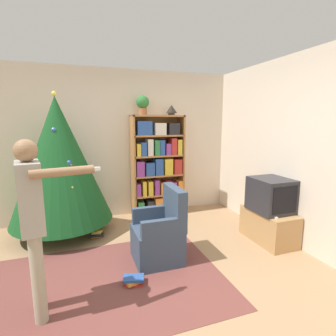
{
  "coord_description": "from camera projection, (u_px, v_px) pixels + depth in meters",
  "views": [
    {
      "loc": [
        -0.67,
        -2.52,
        1.71
      ],
      "look_at": [
        0.55,
        0.96,
        1.05
      ],
      "focal_mm": 28.0,
      "sensor_mm": 36.0,
      "label": 1
    }
  ],
  "objects": [
    {
      "name": "ground_plane",
      "position": [
        150.0,
        280.0,
        2.86
      ],
      "size": [
        14.0,
        14.0,
        0.0
      ],
      "primitive_type": "plane",
      "color": "#9E7A56"
    },
    {
      "name": "wall_back",
      "position": [
        116.0,
        145.0,
        4.67
      ],
      "size": [
        8.0,
        0.1,
        2.6
      ],
      "color": "beige",
      "rests_on": "ground_plane"
    },
    {
      "name": "wall_right",
      "position": [
        312.0,
        154.0,
        3.34
      ],
      "size": [
        0.1,
        8.0,
        2.6
      ],
      "color": "beige",
      "rests_on": "ground_plane"
    },
    {
      "name": "area_rug",
      "position": [
        109.0,
        282.0,
        2.81
      ],
      "size": [
        2.48,
        1.77,
        0.01
      ],
      "color": "brown",
      "rests_on": "ground_plane"
    },
    {
      "name": "bookshelf",
      "position": [
        158.0,
        167.0,
        4.75
      ],
      "size": [
        0.94,
        0.32,
        1.82
      ],
      "color": "#A8703D",
      "rests_on": "ground_plane"
    },
    {
      "name": "tv_stand",
      "position": [
        269.0,
        226.0,
        3.77
      ],
      "size": [
        0.44,
        0.79,
        0.45
      ],
      "color": "tan",
      "rests_on": "ground_plane"
    },
    {
      "name": "television",
      "position": [
        271.0,
        195.0,
        3.69
      ],
      "size": [
        0.48,
        0.54,
        0.47
      ],
      "color": "#28282D",
      "rests_on": "tv_stand"
    },
    {
      "name": "game_remote",
      "position": [
        274.0,
        217.0,
        3.47
      ],
      "size": [
        0.04,
        0.12,
        0.02
      ],
      "color": "white",
      "rests_on": "tv_stand"
    },
    {
      "name": "christmas_tree",
      "position": [
        59.0,
        160.0,
        3.86
      ],
      "size": [
        1.48,
        1.48,
        2.13
      ],
      "color": "#4C3323",
      "rests_on": "ground_plane"
    },
    {
      "name": "armchair",
      "position": [
        160.0,
        235.0,
        3.23
      ],
      "size": [
        0.57,
        0.57,
        0.92
      ],
      "rotation": [
        0.0,
        0.0,
        -1.58
      ],
      "color": "#334256",
      "rests_on": "ground_plane"
    },
    {
      "name": "standing_person",
      "position": [
        33.0,
        216.0,
        2.19
      ],
      "size": [
        0.68,
        0.46,
        1.57
      ],
      "rotation": [
        0.0,
        0.0,
        -1.39
      ],
      "color": "#9E937F",
      "rests_on": "ground_plane"
    },
    {
      "name": "potted_plant",
      "position": [
        143.0,
        104.0,
        4.47
      ],
      "size": [
        0.22,
        0.22,
        0.33
      ],
      "color": "#935B38",
      "rests_on": "bookshelf"
    },
    {
      "name": "table_lamp",
      "position": [
        171.0,
        109.0,
        4.66
      ],
      "size": [
        0.2,
        0.2,
        0.18
      ],
      "color": "#473828",
      "rests_on": "bookshelf"
    },
    {
      "name": "book_pile_near_tree",
      "position": [
        97.0,
        233.0,
        3.93
      ],
      "size": [
        0.2,
        0.17,
        0.11
      ],
      "color": "orange",
      "rests_on": "ground_plane"
    },
    {
      "name": "book_pile_by_chair",
      "position": [
        134.0,
        280.0,
        2.79
      ],
      "size": [
        0.25,
        0.2,
        0.08
      ],
      "color": "#B22D28",
      "rests_on": "ground_plane"
    }
  ]
}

